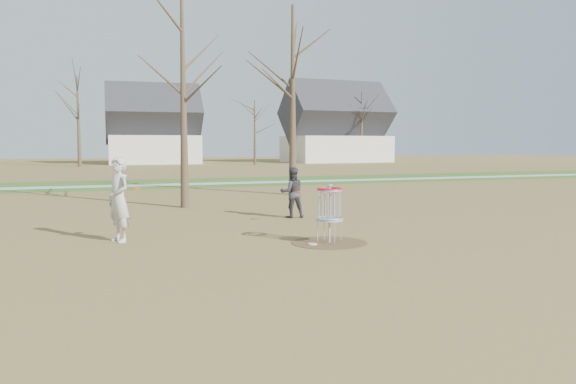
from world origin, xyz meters
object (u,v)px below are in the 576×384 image
Objects in this scene: disc_golf_basket at (330,204)px; disc_grounded at (312,244)px; player_throwing at (292,192)px; player_standing at (119,200)px.

disc_grounded is at bearing -167.27° from disc_golf_basket.
disc_golf_basket is at bearing 87.62° from player_throwing.
player_throwing is 4.87m from disc_grounded.
disc_golf_basket is at bearing 43.22° from player_standing.
player_throwing is 4.61m from disc_golf_basket.
disc_grounded is 0.16× the size of disc_golf_basket.
player_throwing is at bearing 80.83° from disc_golf_basket.
player_throwing is 1.18× the size of disc_golf_basket.
player_standing is 9.21× the size of disc_grounded.
player_standing is 1.27× the size of player_throwing.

